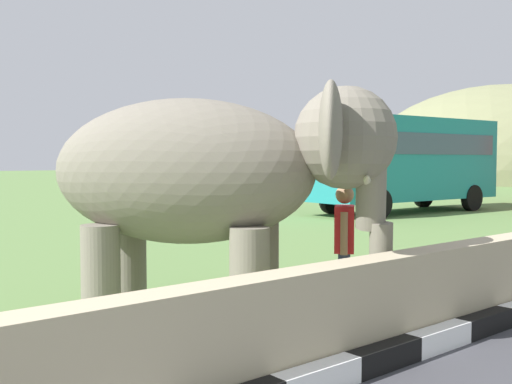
{
  "coord_description": "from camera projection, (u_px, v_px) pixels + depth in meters",
  "views": [
    {
      "loc": [
        -0.82,
        -0.08,
        1.98
      ],
      "look_at": [
        3.68,
        5.29,
        1.6
      ],
      "focal_mm": 42.48,
      "sensor_mm": 36.0,
      "label": 1
    }
  ],
  "objects": [
    {
      "name": "barrier_parapet",
      "position": [
        220.0,
        346.0,
        4.8
      ],
      "size": [
        28.0,
        0.36,
        1.0
      ],
      "primitive_type": "cube",
      "color": "tan",
      "rests_on": "ground_plane"
    },
    {
      "name": "elephant",
      "position": [
        215.0,
        174.0,
        7.03
      ],
      "size": [
        3.77,
        3.89,
        2.8
      ],
      "color": "slate",
      "rests_on": "ground_plane"
    },
    {
      "name": "person_handler",
      "position": [
        344.0,
        243.0,
        7.58
      ],
      "size": [
        0.55,
        0.49,
        1.66
      ],
      "color": "navy",
      "rests_on": "ground_plane"
    },
    {
      "name": "bus_teal",
      "position": [
        404.0,
        157.0,
        22.66
      ],
      "size": [
        8.34,
        3.01,
        3.5
      ],
      "color": "teal",
      "rests_on": "ground_plane"
    },
    {
      "name": "hill_east",
      "position": [
        506.0,
        180.0,
        58.17
      ],
      "size": [
        32.63,
        26.1,
        18.07
      ],
      "color": "#797D54",
      "rests_on": "ground_plane"
    }
  ]
}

